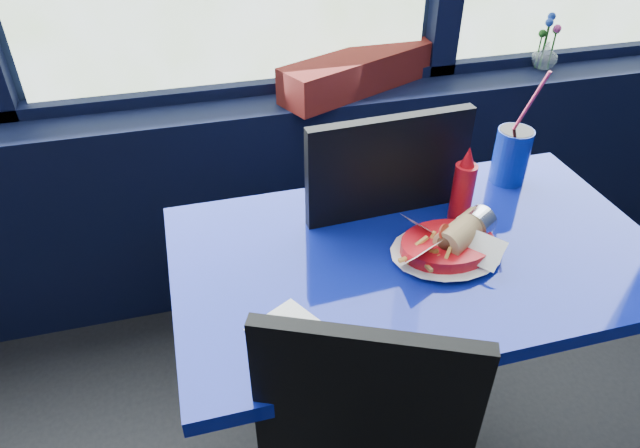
{
  "coord_description": "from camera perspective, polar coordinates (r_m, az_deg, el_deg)",
  "views": [
    {
      "loc": [
        -0.22,
        1.0,
        1.64
      ],
      "look_at": [
        0.04,
        1.98,
        0.89
      ],
      "focal_mm": 32.0,
      "sensor_mm": 36.0,
      "label": 1
    }
  ],
  "objects": [
    {
      "name": "near_table",
      "position": [
        1.55,
        9.09,
        -7.85
      ],
      "size": [
        1.2,
        0.7,
        0.75
      ],
      "color": "black",
      "rests_on": "ground"
    },
    {
      "name": "window_sill",
      "position": [
        2.25,
        -6.99,
        2.65
      ],
      "size": [
        5.0,
        0.26,
        0.8
      ],
      "primitive_type": "cube",
      "color": "black",
      "rests_on": "ground"
    },
    {
      "name": "flower_vase",
      "position": [
        2.48,
        21.66,
        15.69
      ],
      "size": [
        0.13,
        0.13,
        0.21
      ],
      "rotation": [
        0.0,
        0.0,
        -0.32
      ],
      "color": "silver",
      "rests_on": "window_sill"
    },
    {
      "name": "planter_box",
      "position": [
        2.14,
        4.1,
        15.0
      ],
      "size": [
        0.65,
        0.41,
        0.13
      ],
      "primitive_type": "cube",
      "rotation": [
        0.0,
        0.0,
        0.42
      ],
      "color": "maroon",
      "rests_on": "window_sill"
    },
    {
      "name": "napkin",
      "position": [
        1.21,
        -3.19,
        -10.56
      ],
      "size": [
        0.18,
        0.18,
        0.0
      ],
      "primitive_type": "cube",
      "rotation": [
        0.0,
        0.0,
        0.51
      ],
      "color": "white",
      "rests_on": "near_table"
    },
    {
      "name": "soda_cup",
      "position": [
        1.72,
        18.59,
        6.6
      ],
      "size": [
        0.1,
        0.1,
        0.34
      ],
      "rotation": [
        0.0,
        0.0,
        0.26
      ],
      "color": "#0E259B",
      "rests_on": "near_table"
    },
    {
      "name": "chair_near_back",
      "position": [
        1.75,
        4.9,
        -0.59
      ],
      "size": [
        0.49,
        0.49,
        1.03
      ],
      "rotation": [
        0.0,
        0.0,
        3.19
      ],
      "color": "black",
      "rests_on": "ground"
    },
    {
      "name": "food_basket",
      "position": [
        1.41,
        12.81,
        -1.95
      ],
      "size": [
        0.27,
        0.26,
        0.09
      ],
      "rotation": [
        0.0,
        0.0,
        0.13
      ],
      "color": "red",
      "rests_on": "near_table"
    },
    {
      "name": "ketchup_bottle",
      "position": [
        1.51,
        14.12,
        3.49
      ],
      "size": [
        0.06,
        0.06,
        0.21
      ],
      "color": "red",
      "rests_on": "near_table"
    }
  ]
}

